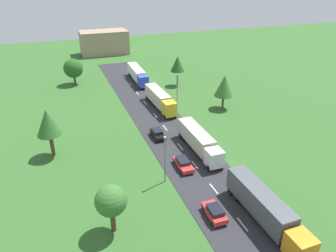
{
  "coord_description": "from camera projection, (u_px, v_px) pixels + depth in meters",
  "views": [
    {
      "loc": [
        -18.24,
        -6.38,
        27.47
      ],
      "look_at": [
        -0.11,
        42.54,
        1.37
      ],
      "focal_mm": 33.35,
      "sensor_mm": 36.0,
      "label": 1
    }
  ],
  "objects": [
    {
      "name": "car_second",
      "position": [
        215.0,
        212.0,
        38.3
      ],
      "size": [
        2.01,
        4.0,
        1.56
      ],
      "color": "red",
      "rests_on": "road"
    },
    {
      "name": "road",
      "position": [
        213.0,
        188.0,
        43.84
      ],
      "size": [
        10.0,
        140.0,
        0.06
      ],
      "primitive_type": "cube",
      "color": "#2B2B30",
      "rests_on": "ground"
    },
    {
      "name": "tree_birch",
      "position": [
        48.0,
        123.0,
        49.07
      ],
      "size": [
        3.9,
        3.9,
        8.2
      ],
      "color": "#513823",
      "rests_on": "ground"
    },
    {
      "name": "truck_fourth",
      "position": [
        138.0,
        74.0,
        85.13
      ],
      "size": [
        2.9,
        14.61,
        3.52
      ],
      "color": "blue",
      "rests_on": "road"
    },
    {
      "name": "car_third",
      "position": [
        183.0,
        163.0,
        48.03
      ],
      "size": [
        1.96,
        4.54,
        1.45
      ],
      "color": "red",
      "rests_on": "road"
    },
    {
      "name": "lane_marking_centre",
      "position": [
        228.0,
        206.0,
        40.49
      ],
      "size": [
        0.16,
        119.56,
        0.01
      ],
      "color": "white",
      "rests_on": "road"
    },
    {
      "name": "distant_building",
      "position": [
        104.0,
        42.0,
        112.83
      ],
      "size": [
        16.59,
        9.14,
        8.2
      ],
      "primitive_type": "cube",
      "color": "#9E846B",
      "rests_on": "ground"
    },
    {
      "name": "truck_lead",
      "position": [
        265.0,
        207.0,
        37.08
      ],
      "size": [
        2.56,
        14.04,
        3.76
      ],
      "color": "orange",
      "rests_on": "road"
    },
    {
      "name": "tree_maple",
      "position": [
        73.0,
        68.0,
        82.2
      ],
      "size": [
        5.04,
        5.04,
        6.84
      ],
      "color": "#513823",
      "rests_on": "ground"
    },
    {
      "name": "tree_elm",
      "position": [
        178.0,
        64.0,
        80.62
      ],
      "size": [
        3.63,
        3.63,
        7.82
      ],
      "color": "#513823",
      "rests_on": "ground"
    },
    {
      "name": "lamppost_second",
      "position": [
        165.0,
        157.0,
        43.44
      ],
      "size": [
        0.36,
        0.36,
        7.47
      ],
      "color": "slate",
      "rests_on": "ground"
    },
    {
      "name": "truck_third",
      "position": [
        160.0,
        99.0,
        68.66
      ],
      "size": [
        2.84,
        13.65,
        3.6
      ],
      "color": "yellow",
      "rests_on": "road"
    },
    {
      "name": "lamppost_third",
      "position": [
        177.0,
        89.0,
        67.82
      ],
      "size": [
        0.36,
        0.36,
        7.82
      ],
      "color": "slate",
      "rests_on": "ground"
    },
    {
      "name": "tree_ash",
      "position": [
        224.0,
        86.0,
        67.04
      ],
      "size": [
        4.14,
        4.14,
        7.52
      ],
      "color": "#513823",
      "rests_on": "ground"
    },
    {
      "name": "car_fourth",
      "position": [
        157.0,
        134.0,
        56.75
      ],
      "size": [
        1.87,
        4.15,
        1.53
      ],
      "color": "black",
      "rests_on": "road"
    },
    {
      "name": "tree_pine",
      "position": [
        111.0,
        201.0,
        34.89
      ],
      "size": [
        3.68,
        3.68,
        6.22
      ],
      "color": "#513823",
      "rests_on": "ground"
    },
    {
      "name": "truck_second",
      "position": [
        199.0,
        140.0,
        52.01
      ],
      "size": [
        2.5,
        12.93,
        3.47
      ],
      "color": "white",
      "rests_on": "road"
    }
  ]
}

